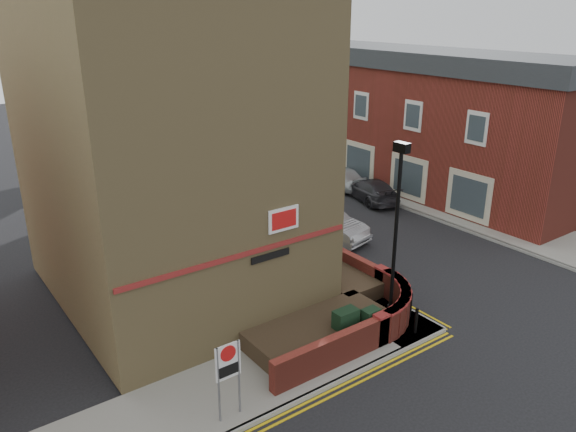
# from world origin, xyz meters

# --- Properties ---
(ground) EXTENTS (120.00, 120.00, 0.00)m
(ground) POSITION_xyz_m (0.00, 0.00, 0.00)
(ground) COLOR black
(ground) RESTS_ON ground
(pavement_corner) EXTENTS (13.00, 3.00, 0.12)m
(pavement_corner) POSITION_xyz_m (-3.50, 1.50, 0.06)
(pavement_corner) COLOR gray
(pavement_corner) RESTS_ON ground
(pavement_main) EXTENTS (2.00, 32.00, 0.12)m
(pavement_main) POSITION_xyz_m (2.00, 16.00, 0.06)
(pavement_main) COLOR gray
(pavement_main) RESTS_ON ground
(pavement_far) EXTENTS (4.00, 40.00, 0.12)m
(pavement_far) POSITION_xyz_m (13.00, 13.00, 0.06)
(pavement_far) COLOR gray
(pavement_far) RESTS_ON ground
(kerb_side) EXTENTS (13.00, 0.15, 0.12)m
(kerb_side) POSITION_xyz_m (-3.50, 0.00, 0.06)
(kerb_side) COLOR gray
(kerb_side) RESTS_ON ground
(kerb_main_near) EXTENTS (0.15, 32.00, 0.12)m
(kerb_main_near) POSITION_xyz_m (3.00, 16.00, 0.06)
(kerb_main_near) COLOR gray
(kerb_main_near) RESTS_ON ground
(kerb_main_far) EXTENTS (0.15, 40.00, 0.12)m
(kerb_main_far) POSITION_xyz_m (11.00, 13.00, 0.06)
(kerb_main_far) COLOR gray
(kerb_main_far) RESTS_ON ground
(yellow_lines_side) EXTENTS (13.00, 0.28, 0.01)m
(yellow_lines_side) POSITION_xyz_m (-3.50, -0.25, 0.01)
(yellow_lines_side) COLOR gold
(yellow_lines_side) RESTS_ON ground
(yellow_lines_main) EXTENTS (0.28, 32.00, 0.01)m
(yellow_lines_main) POSITION_xyz_m (3.25, 16.00, 0.01)
(yellow_lines_main) COLOR gold
(yellow_lines_main) RESTS_ON ground
(corner_building) EXTENTS (8.95, 10.40, 13.60)m
(corner_building) POSITION_xyz_m (-2.84, 8.00, 6.23)
(corner_building) COLOR #9A8252
(corner_building) RESTS_ON ground
(garden_wall) EXTENTS (6.80, 6.00, 1.20)m
(garden_wall) POSITION_xyz_m (0.00, 2.50, 0.00)
(garden_wall) COLOR maroon
(garden_wall) RESTS_ON ground
(lamppost) EXTENTS (0.25, 0.50, 6.30)m
(lamppost) POSITION_xyz_m (1.60, 1.20, 3.34)
(lamppost) COLOR black
(lamppost) RESTS_ON pavement_corner
(utility_cabinet_large) EXTENTS (0.80, 0.45, 1.20)m
(utility_cabinet_large) POSITION_xyz_m (-0.30, 1.30, 0.72)
(utility_cabinet_large) COLOR black
(utility_cabinet_large) RESTS_ON pavement_corner
(utility_cabinet_small) EXTENTS (0.55, 0.40, 1.10)m
(utility_cabinet_small) POSITION_xyz_m (0.50, 1.00, 0.67)
(utility_cabinet_small) COLOR black
(utility_cabinet_small) RESTS_ON pavement_corner
(bollard_near) EXTENTS (0.11, 0.11, 0.90)m
(bollard_near) POSITION_xyz_m (2.00, 0.40, 0.57)
(bollard_near) COLOR black
(bollard_near) RESTS_ON pavement_corner
(bollard_far) EXTENTS (0.11, 0.11, 0.90)m
(bollard_far) POSITION_xyz_m (2.60, 1.20, 0.57)
(bollard_far) COLOR black
(bollard_far) RESTS_ON pavement_corner
(zone_sign) EXTENTS (0.72, 0.07, 2.20)m
(zone_sign) POSITION_xyz_m (-5.00, 0.50, 1.64)
(zone_sign) COLOR slate
(zone_sign) RESTS_ON pavement_corner
(far_terrace) EXTENTS (5.40, 30.40, 8.00)m
(far_terrace) POSITION_xyz_m (14.50, 17.00, 4.04)
(far_terrace) COLOR maroon
(far_terrace) RESTS_ON ground
(far_terrace_cream) EXTENTS (5.40, 12.40, 8.00)m
(far_terrace_cream) POSITION_xyz_m (14.50, 38.00, 4.05)
(far_terrace_cream) COLOR beige
(far_terrace_cream) RESTS_ON ground
(tree_near) EXTENTS (3.64, 3.65, 6.70)m
(tree_near) POSITION_xyz_m (2.00, 14.05, 4.70)
(tree_near) COLOR #382B1E
(tree_near) RESTS_ON pavement_main
(tree_mid) EXTENTS (4.03, 4.03, 7.42)m
(tree_mid) POSITION_xyz_m (2.00, 22.05, 5.20)
(tree_mid) COLOR #382B1E
(tree_mid) RESTS_ON pavement_main
(tree_far) EXTENTS (3.81, 3.81, 7.00)m
(tree_far) POSITION_xyz_m (2.00, 30.05, 4.91)
(tree_far) COLOR #382B1E
(tree_far) RESTS_ON pavement_main
(traffic_light_assembly) EXTENTS (0.20, 0.16, 4.20)m
(traffic_light_assembly) POSITION_xyz_m (2.40, 25.00, 2.78)
(traffic_light_assembly) COLOR black
(traffic_light_assembly) RESTS_ON pavement_main
(silver_car_near) EXTENTS (2.53, 4.77, 1.50)m
(silver_car_near) POSITION_xyz_m (4.89, 8.74, 0.75)
(silver_car_near) COLOR #96989D
(silver_car_near) RESTS_ON ground
(red_car_main) EXTENTS (2.85, 5.54, 1.50)m
(red_car_main) POSITION_xyz_m (4.18, 19.69, 0.75)
(red_car_main) COLOR maroon
(red_car_main) RESTS_ON ground
(grey_car_far) EXTENTS (2.77, 4.56, 1.24)m
(grey_car_far) POSITION_xyz_m (10.50, 11.35, 0.62)
(grey_car_far) COLOR #2B2A2E
(grey_car_far) RESTS_ON ground
(silver_car_far) EXTENTS (1.80, 4.18, 1.40)m
(silver_car_far) POSITION_xyz_m (10.50, 14.30, 0.70)
(silver_car_far) COLOR silver
(silver_car_far) RESTS_ON ground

